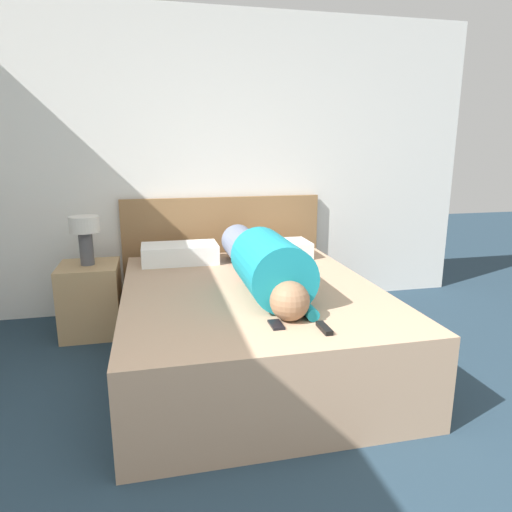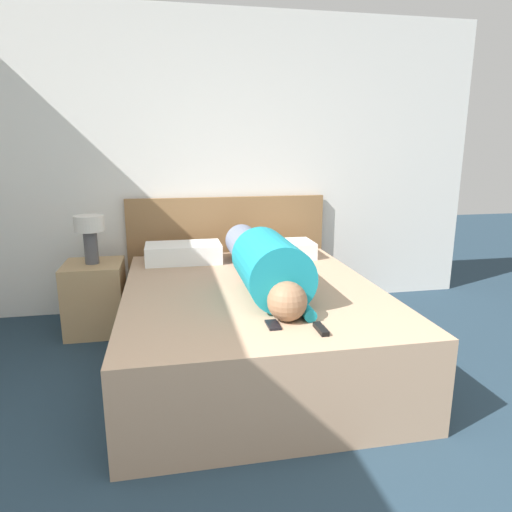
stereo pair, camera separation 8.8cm
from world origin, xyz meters
TOP-DOWN VIEW (x-y plane):
  - wall_back at (0.00, 3.25)m, footprint 5.17×0.06m
  - bed at (0.23, 1.98)m, footprint 1.67×2.08m
  - headboard at (0.23, 3.18)m, footprint 1.79×0.04m
  - nightstand at (-0.90, 2.77)m, footprint 0.45×0.47m
  - table_lamp at (-0.90, 2.77)m, footprint 0.22×0.22m
  - person_lying at (0.31, 1.98)m, footprint 0.39×1.64m
  - pillow_near_headboard at (-0.19, 2.76)m, footprint 0.60×0.33m
  - pillow_second at (0.61, 2.76)m, footprint 0.57×0.33m
  - tv_remote at (0.44, 1.17)m, footprint 0.04×0.15m
  - cell_phone at (0.22, 1.29)m, footprint 0.06×0.13m

SIDE VIEW (x-z plane):
  - bed at x=0.23m, z-range 0.00..0.55m
  - nightstand at x=-0.90m, z-range 0.00..0.57m
  - headboard at x=0.23m, z-range 0.00..1.02m
  - cell_phone at x=0.22m, z-range 0.55..0.56m
  - tv_remote at x=0.44m, z-range 0.55..0.57m
  - pillow_second at x=0.61m, z-range 0.55..0.68m
  - pillow_near_headboard at x=-0.19m, z-range 0.55..0.69m
  - person_lying at x=0.31m, z-range 0.52..0.91m
  - table_lamp at x=-0.90m, z-range 0.63..1.01m
  - wall_back at x=0.00m, z-range 0.00..2.60m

